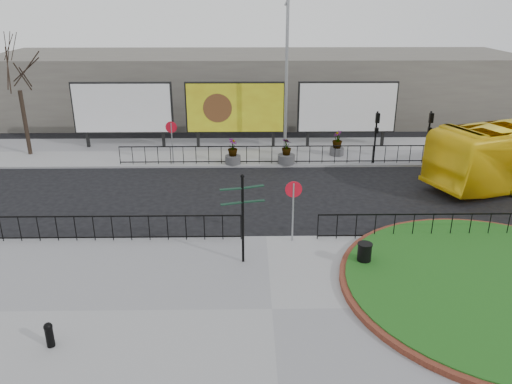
{
  "coord_description": "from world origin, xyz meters",
  "views": [
    {
      "loc": [
        -0.69,
        -17.89,
        8.99
      ],
      "look_at": [
        -0.39,
        1.22,
        1.54
      ],
      "focal_mm": 35.0,
      "sensor_mm": 36.0,
      "label": 1
    }
  ],
  "objects_px": {
    "lamp_post": "(287,76)",
    "planter_b": "(286,155)",
    "fingerpost_sign": "(243,210)",
    "bollard": "(49,334)",
    "billboard_mid": "(235,108)",
    "planter_a": "(233,154)",
    "litter_bin": "(364,255)",
    "planter_c": "(337,145)"
  },
  "relations": [
    {
      "from": "billboard_mid",
      "to": "bollard",
      "type": "relative_size",
      "value": 8.3
    },
    {
      "from": "litter_bin",
      "to": "planter_c",
      "type": "height_order",
      "value": "planter_c"
    },
    {
      "from": "planter_a",
      "to": "planter_b",
      "type": "xyz_separation_m",
      "value": [
        3.06,
        0.0,
        -0.05
      ]
    },
    {
      "from": "bollard",
      "to": "lamp_post",
      "type": "bearing_deg",
      "value": 66.63
    },
    {
      "from": "bollard",
      "to": "planter_a",
      "type": "relative_size",
      "value": 0.51
    },
    {
      "from": "litter_bin",
      "to": "billboard_mid",
      "type": "bearing_deg",
      "value": 107.58
    },
    {
      "from": "lamp_post",
      "to": "planter_b",
      "type": "relative_size",
      "value": 6.26
    },
    {
      "from": "billboard_mid",
      "to": "lamp_post",
      "type": "distance_m",
      "value": 4.23
    },
    {
      "from": "billboard_mid",
      "to": "planter_c",
      "type": "xyz_separation_m",
      "value": [
        6.15,
        -1.97,
        -1.84
      ]
    },
    {
      "from": "bollard",
      "to": "billboard_mid",
      "type": "bearing_deg",
      "value": 76.75
    },
    {
      "from": "lamp_post",
      "to": "billboard_mid",
      "type": "bearing_deg",
      "value": 146.75
    },
    {
      "from": "billboard_mid",
      "to": "planter_b",
      "type": "xyz_separation_m",
      "value": [
        2.98,
        -3.57,
        -1.96
      ]
    },
    {
      "from": "bollard",
      "to": "planter_b",
      "type": "height_order",
      "value": "planter_b"
    },
    {
      "from": "lamp_post",
      "to": "litter_bin",
      "type": "relative_size",
      "value": 10.56
    },
    {
      "from": "planter_c",
      "to": "billboard_mid",
      "type": "bearing_deg",
      "value": 162.22
    },
    {
      "from": "lamp_post",
      "to": "litter_bin",
      "type": "xyz_separation_m",
      "value": [
        1.86,
        -13.4,
        -4.26
      ]
    },
    {
      "from": "lamp_post",
      "to": "bollard",
      "type": "height_order",
      "value": "lamp_post"
    },
    {
      "from": "billboard_mid",
      "to": "litter_bin",
      "type": "relative_size",
      "value": 7.09
    },
    {
      "from": "bollard",
      "to": "litter_bin",
      "type": "bearing_deg",
      "value": 24.1
    },
    {
      "from": "fingerpost_sign",
      "to": "planter_c",
      "type": "bearing_deg",
      "value": 55.59
    },
    {
      "from": "fingerpost_sign",
      "to": "planter_b",
      "type": "distance_m",
      "value": 11.76
    },
    {
      "from": "lamp_post",
      "to": "planter_b",
      "type": "xyz_separation_m",
      "value": [
        -0.03,
        -1.6,
        -4.18
      ]
    },
    {
      "from": "fingerpost_sign",
      "to": "litter_bin",
      "type": "xyz_separation_m",
      "value": [
        4.28,
        -0.38,
        -1.57
      ]
    },
    {
      "from": "planter_a",
      "to": "planter_b",
      "type": "distance_m",
      "value": 3.06
    },
    {
      "from": "fingerpost_sign",
      "to": "planter_b",
      "type": "relative_size",
      "value": 2.26
    },
    {
      "from": "planter_b",
      "to": "planter_c",
      "type": "distance_m",
      "value": 3.55
    },
    {
      "from": "planter_b",
      "to": "fingerpost_sign",
      "type": "bearing_deg",
      "value": -101.78
    },
    {
      "from": "fingerpost_sign",
      "to": "planter_c",
      "type": "xyz_separation_m",
      "value": [
        5.55,
        13.02,
        -1.38
      ]
    },
    {
      "from": "fingerpost_sign",
      "to": "planter_c",
      "type": "distance_m",
      "value": 14.22
    },
    {
      "from": "billboard_mid",
      "to": "fingerpost_sign",
      "type": "xyz_separation_m",
      "value": [
        0.59,
        -14.99,
        -0.47
      ]
    },
    {
      "from": "bollard",
      "to": "litter_bin",
      "type": "xyz_separation_m",
      "value": [
        9.49,
        4.24,
        0.03
      ]
    },
    {
      "from": "planter_a",
      "to": "litter_bin",
      "type": "bearing_deg",
      "value": -67.21
    },
    {
      "from": "lamp_post",
      "to": "fingerpost_sign",
      "type": "height_order",
      "value": "lamp_post"
    },
    {
      "from": "billboard_mid",
      "to": "planter_a",
      "type": "height_order",
      "value": "billboard_mid"
    },
    {
      "from": "planter_c",
      "to": "lamp_post",
      "type": "bearing_deg",
      "value": 180.0
    },
    {
      "from": "billboard_mid",
      "to": "planter_c",
      "type": "distance_m",
      "value": 6.71
    },
    {
      "from": "fingerpost_sign",
      "to": "bollard",
      "type": "relative_size",
      "value": 4.46
    },
    {
      "from": "bollard",
      "to": "litter_bin",
      "type": "distance_m",
      "value": 10.39
    },
    {
      "from": "lamp_post",
      "to": "litter_bin",
      "type": "height_order",
      "value": "lamp_post"
    },
    {
      "from": "lamp_post",
      "to": "bollard",
      "type": "xyz_separation_m",
      "value": [
        -7.62,
        -17.64,
        -4.3
      ]
    },
    {
      "from": "billboard_mid",
      "to": "planter_c",
      "type": "height_order",
      "value": "billboard_mid"
    },
    {
      "from": "litter_bin",
      "to": "planter_a",
      "type": "distance_m",
      "value": 12.8
    }
  ]
}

